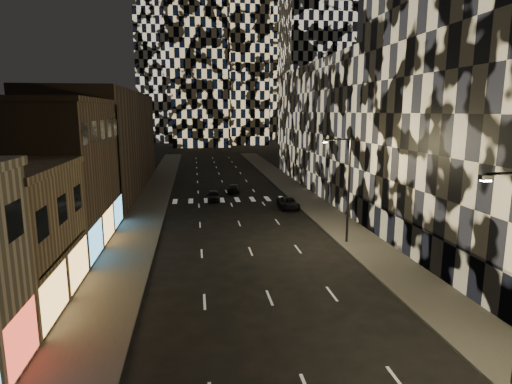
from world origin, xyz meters
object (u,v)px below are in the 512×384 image
object	(u,v)px
streetlight_far	(346,183)
car_dark_oncoming	(234,188)
car_dark_midlane	(214,196)
car_dark_rightlane	(288,203)

from	to	relation	value
streetlight_far	car_dark_oncoming	size ratio (longest dim) A/B	2.19
streetlight_far	car_dark_oncoming	bearing A→B (deg)	106.27
streetlight_far	car_dark_oncoming	xyz separation A→B (m)	(-7.36, 25.21, -4.76)
streetlight_far	car_dark_midlane	xyz separation A→B (m)	(-10.44, 19.63, -4.68)
car_dark_midlane	car_dark_rightlane	xyz separation A→B (m)	(8.58, -5.67, -0.03)
streetlight_far	car_dark_rightlane	world-z (taller)	streetlight_far
car_dark_rightlane	car_dark_oncoming	bearing A→B (deg)	116.71
streetlight_far	car_dark_midlane	size ratio (longest dim) A/B	2.27
car_dark_rightlane	streetlight_far	bearing A→B (deg)	-81.73
car_dark_oncoming	car_dark_midlane	bearing A→B (deg)	67.89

